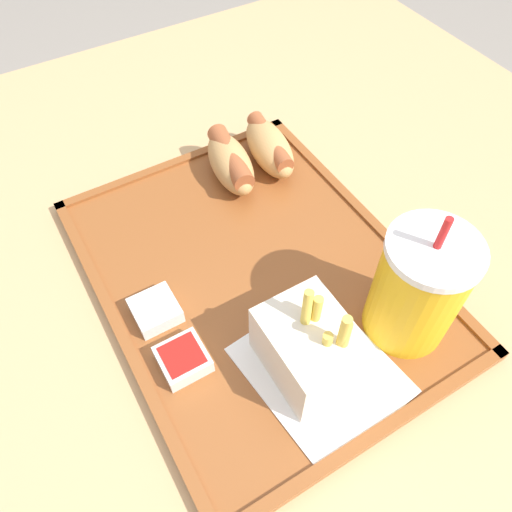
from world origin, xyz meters
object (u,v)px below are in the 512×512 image
object	(u,v)px
sauce_cup_mayo	(155,310)
sauce_cup_ketchup	(183,359)
fries_carton	(312,346)
hot_dog_near	(230,162)
hot_dog_far	(269,147)
soda_cup	(418,289)

from	to	relation	value
sauce_cup_mayo	sauce_cup_ketchup	world-z (taller)	same
fries_carton	sauce_cup_mayo	size ratio (longest dim) A/B	2.43
hot_dog_near	sauce_cup_ketchup	xyz separation A→B (m)	(0.21, -0.17, -0.02)
hot_dog_far	sauce_cup_mayo	world-z (taller)	hot_dog_far
hot_dog_far	sauce_cup_ketchup	bearing A→B (deg)	-47.41
hot_dog_far	sauce_cup_ketchup	distance (m)	0.31
soda_cup	fries_carton	xyz separation A→B (m)	(-0.01, -0.11, -0.03)
sauce_cup_ketchup	hot_dog_far	bearing A→B (deg)	132.59
fries_carton	sauce_cup_ketchup	xyz separation A→B (m)	(-0.06, -0.11, -0.03)
soda_cup	hot_dog_far	distance (m)	0.29
hot_dog_near	fries_carton	size ratio (longest dim) A/B	1.08
fries_carton	sauce_cup_ketchup	bearing A→B (deg)	-120.32
hot_dog_far	sauce_cup_ketchup	xyz separation A→B (m)	(0.21, -0.23, -0.02)
soda_cup	sauce_cup_ketchup	bearing A→B (deg)	-109.08
hot_dog_far	hot_dog_near	size ratio (longest dim) A/B	1.00
hot_dog_far	fries_carton	bearing A→B (deg)	-23.82
sauce_cup_mayo	sauce_cup_ketchup	xyz separation A→B (m)	(0.07, 0.00, 0.00)
hot_dog_near	sauce_cup_ketchup	world-z (taller)	hot_dog_near
sauce_cup_mayo	hot_dog_near	bearing A→B (deg)	130.29
hot_dog_far	fries_carton	distance (m)	0.30
fries_carton	soda_cup	bearing A→B (deg)	83.66
soda_cup	hot_dog_near	world-z (taller)	soda_cup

